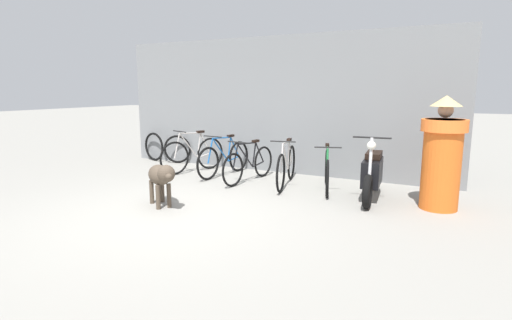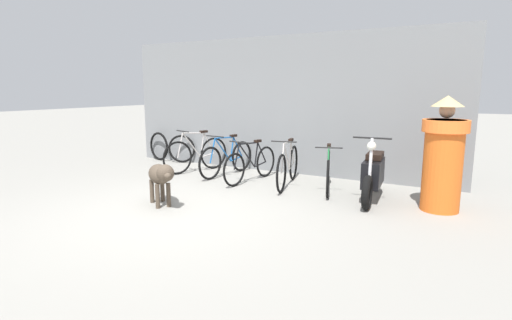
% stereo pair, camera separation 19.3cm
% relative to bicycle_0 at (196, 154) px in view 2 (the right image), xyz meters
% --- Properties ---
extents(ground_plane, '(60.00, 60.00, 0.00)m').
position_rel_bicycle_0_xyz_m(ground_plane, '(1.53, -2.67, -0.38)').
color(ground_plane, gray).
extents(shop_wall_back, '(7.69, 0.20, 2.92)m').
position_rel_bicycle_0_xyz_m(shop_wall_back, '(1.53, 0.94, 1.08)').
color(shop_wall_back, slate).
rests_on(shop_wall_back, ground).
extents(bicycle_0, '(0.62, 1.60, 0.93)m').
position_rel_bicycle_0_xyz_m(bicycle_0, '(0.00, 0.00, 0.00)').
color(bicycle_0, black).
rests_on(bicycle_0, ground).
extents(bicycle_1, '(0.46, 1.71, 0.88)m').
position_rel_bicycle_0_xyz_m(bicycle_1, '(0.81, -0.01, -0.02)').
color(bicycle_1, black).
rests_on(bicycle_1, ground).
extents(bicycle_2, '(0.46, 1.68, 0.84)m').
position_rel_bicycle_0_xyz_m(bicycle_2, '(1.54, -0.26, -0.04)').
color(bicycle_2, black).
rests_on(bicycle_2, ground).
extents(bicycle_3, '(0.52, 1.75, 0.90)m').
position_rel_bicycle_0_xyz_m(bicycle_3, '(2.33, -0.23, -0.01)').
color(bicycle_3, black).
rests_on(bicycle_3, ground).
extents(bicycle_4, '(0.63, 1.64, 0.84)m').
position_rel_bicycle_0_xyz_m(bicycle_4, '(3.09, -0.17, -0.04)').
color(bicycle_4, black).
rests_on(bicycle_4, ground).
extents(motorcycle, '(0.58, 1.79, 1.08)m').
position_rel_bicycle_0_xyz_m(motorcycle, '(3.95, -0.43, 0.03)').
color(motorcycle, black).
rests_on(motorcycle, ground).
extents(stray_dog, '(0.94, 0.69, 0.71)m').
position_rel_bicycle_0_xyz_m(stray_dog, '(1.15, -2.41, 0.10)').
color(stray_dog, '#4C3F33').
rests_on(stray_dog, ground).
extents(person_in_robes, '(0.88, 0.88, 1.72)m').
position_rel_bicycle_0_xyz_m(person_in_robes, '(4.98, -0.54, 0.46)').
color(person_in_robes, orange).
rests_on(person_in_robes, ground).
extents(spare_tire_left, '(0.67, 0.27, 0.69)m').
position_rel_bicycle_0_xyz_m(spare_tire_left, '(-0.98, 0.69, -0.04)').
color(spare_tire_left, black).
rests_on(spare_tire_left, ground).
extents(spare_tire_right, '(0.72, 0.20, 0.72)m').
position_rel_bicycle_0_xyz_m(spare_tire_right, '(-1.72, 0.68, -0.02)').
color(spare_tire_right, black).
rests_on(spare_tire_right, ground).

